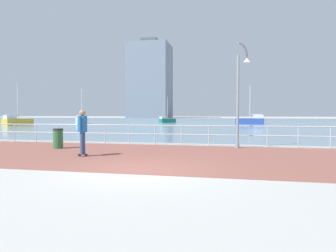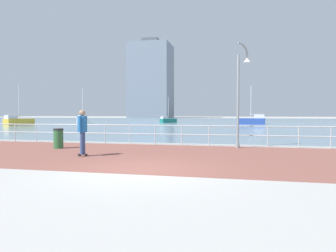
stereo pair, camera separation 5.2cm
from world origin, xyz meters
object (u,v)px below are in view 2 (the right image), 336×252
lamppost (241,90)px  sailboat_ivory (252,120)px  sailboat_white (168,120)px  sailboat_yellow (18,121)px  skateboarder (82,128)px  trash_bin (58,138)px  sailboat_gray (83,120)px

lamppost → sailboat_ivory: size_ratio=0.85×
lamppost → sailboat_white: lamppost is taller
sailboat_ivory → sailboat_white: size_ratio=1.30×
lamppost → sailboat_yellow: sailboat_yellow is taller
sailboat_white → sailboat_yellow: (-17.93, -16.03, 0.12)m
skateboarder → sailboat_white: size_ratio=0.39×
trash_bin → sailboat_white: bearing=95.2°
lamppost → sailboat_gray: sailboat_gray is taller
lamppost → sailboat_yellow: bearing=143.4°
lamppost → sailboat_ivory: bearing=86.1°
lamppost → skateboarder: (-5.91, -4.27, -1.68)m
skateboarder → trash_bin: (-2.38, 2.15, -0.60)m
trash_bin → sailboat_ivory: bearing=73.2°
sailboat_gray → sailboat_white: bearing=31.7°
sailboat_gray → lamppost: bearing=-51.3°
skateboarder → sailboat_ivory: sailboat_ivory is taller
sailboat_gray → sailboat_ivory: (26.73, 2.37, 0.02)m
sailboat_ivory → sailboat_white: (-14.22, 5.35, -0.13)m
sailboat_ivory → sailboat_yellow: (-32.15, -10.68, -0.00)m
skateboarder → sailboat_gray: 39.45m
sailboat_ivory → sailboat_yellow: bearing=-161.6°
skateboarder → sailboat_ivory: bearing=77.6°
sailboat_ivory → skateboarder: bearing=-102.4°
skateboarder → sailboat_yellow: sailboat_yellow is taller
lamppost → sailboat_gray: size_ratio=0.88×
skateboarder → trash_bin: skateboarder is taller
lamppost → trash_bin: lamppost is taller
lamppost → sailboat_ivory: sailboat_ivory is taller
sailboat_white → lamppost: bearing=-72.7°
skateboarder → trash_bin: bearing=137.9°
trash_bin → lamppost: bearing=14.3°
sailboat_ivory → sailboat_yellow: sailboat_ivory is taller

